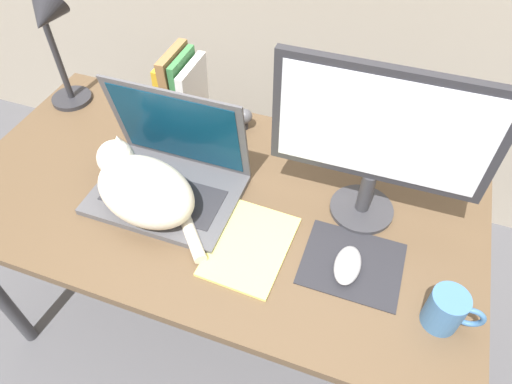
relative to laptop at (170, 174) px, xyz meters
name	(u,v)px	position (x,y,z in m)	size (l,w,h in m)	color
desk	(217,211)	(0.12, 0.02, -0.12)	(1.43, 0.75, 0.71)	brown
laptop	(170,174)	(0.00, 0.00, 0.00)	(0.39, 0.28, 0.29)	#4C4C51
cat	(143,188)	(-0.03, -0.09, 0.02)	(0.37, 0.25, 0.16)	beige
external_monitor	(380,138)	(0.51, 0.10, 0.20)	(0.51, 0.17, 0.43)	#333338
mousepad	(352,263)	(0.52, -0.08, -0.05)	(0.24, 0.20, 0.00)	#232328
computer_mouse	(348,265)	(0.51, -0.10, -0.04)	(0.06, 0.11, 0.03)	#99999E
book_row	(181,91)	(-0.10, 0.28, 0.06)	(0.12, 0.16, 0.24)	gold
desk_lamp	(51,34)	(-0.46, 0.22, 0.21)	(0.17, 0.17, 0.40)	#28282D
notepad	(250,246)	(0.27, -0.11, -0.05)	(0.19, 0.26, 0.01)	#E5DB6B
webcam	(245,117)	(0.10, 0.31, -0.01)	(0.05, 0.05, 0.07)	#232328
mug	(447,310)	(0.73, -0.16, 0.00)	(0.12, 0.08, 0.10)	teal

